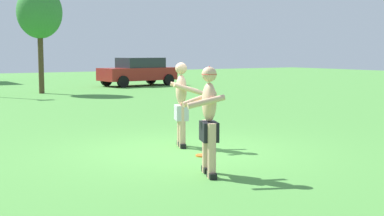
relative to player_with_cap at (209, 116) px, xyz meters
The scene contains 6 objects.
ground_plane 2.28m from the player_with_cap, 69.76° to the left, with size 80.00×80.00×0.00m, color #4C8E3D.
player_with_cap is the anchor object (origin of this frame).
player_in_gray 2.54m from the player_with_cap, 68.41° to the left, with size 0.72×0.79×1.71m.
frisbee 1.78m from the player_with_cap, 60.13° to the left, with size 0.26×0.26×0.03m, color orange.
car_red_mid_lot 22.15m from the player_with_cap, 66.38° to the left, with size 4.47×2.41×1.58m.
tree_left_field 18.04m from the player_with_cap, 81.65° to the left, with size 2.05×2.05×4.90m.
Camera 1 is at (-5.26, -8.68, 1.92)m, focal length 49.62 mm.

